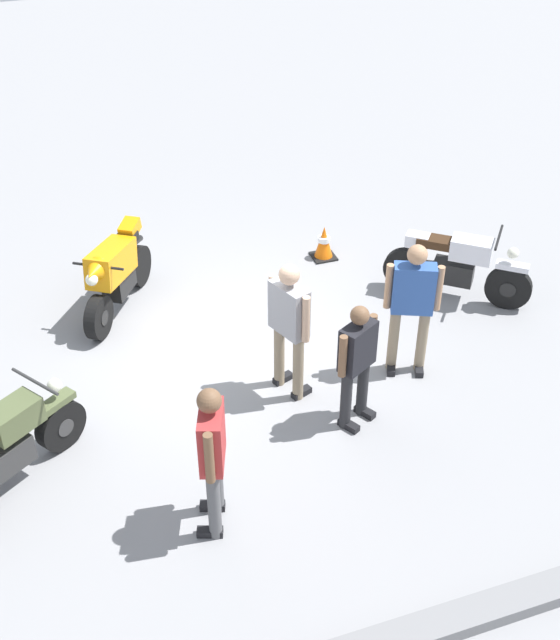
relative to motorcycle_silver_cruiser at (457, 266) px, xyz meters
The scene contains 9 objects.
ground_plane 3.42m from the motorcycle_silver_cruiser, ahead, with size 40.00×40.00×0.00m, color gray.
motorcycle_silver_cruiser is the anchor object (origin of this frame).
motorcycle_orange_sportbike 4.73m from the motorcycle_silver_cruiser, 15.47° to the right, with size 1.20×1.75×1.14m.
motorcycle_olive_vintage 6.40m from the motorcycle_silver_cruiser, 14.89° to the left, with size 1.69×1.25×1.07m.
person_in_blue_shirt 1.94m from the motorcycle_silver_cruiser, 42.18° to the left, with size 0.66×0.46×1.78m.
person_in_red_shirt 5.19m from the motorcycle_silver_cruiser, 33.85° to the left, with size 0.44×0.66×1.73m.
person_in_gray_shirt 3.19m from the motorcycle_silver_cruiser, 21.94° to the left, with size 0.45×0.67×1.78m.
person_in_black_shirt 3.08m from the motorcycle_silver_cruiser, 38.80° to the left, with size 0.59×0.47×1.58m.
traffic_cone 2.14m from the motorcycle_silver_cruiser, 50.71° to the right, with size 0.36×0.36×0.53m.
Camera 1 is at (2.07, 8.07, 6.29)m, focal length 44.58 mm.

